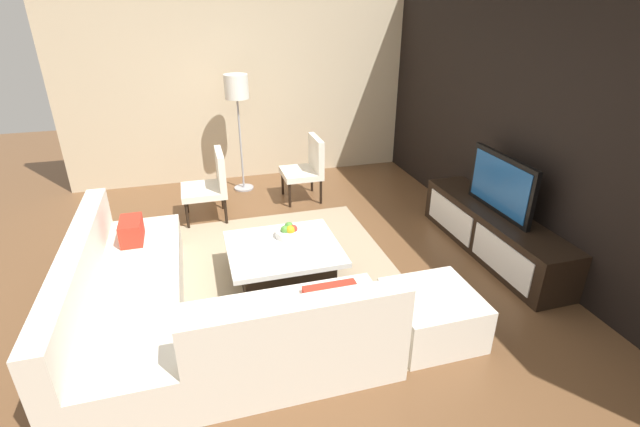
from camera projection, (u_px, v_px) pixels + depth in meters
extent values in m
plane|color=brown|center=(277.00, 286.00, 4.48)|extent=(14.00, 14.00, 0.00)
cube|color=black|center=(537.00, 126.00, 4.55)|extent=(6.40, 0.12, 2.80)
cube|color=beige|center=(244.00, 85.00, 6.71)|extent=(0.12, 5.20, 2.80)
cube|color=tan|center=(275.00, 280.00, 4.57)|extent=(2.97, 2.53, 0.01)
cube|color=black|center=(493.00, 232.00, 4.97)|extent=(2.10, 0.48, 0.50)
cube|color=white|center=(449.00, 217.00, 5.33)|extent=(0.89, 0.01, 0.35)
cube|color=white|center=(501.00, 257.00, 4.49)|extent=(0.89, 0.01, 0.35)
cube|color=black|center=(501.00, 184.00, 4.73)|extent=(0.99, 0.05, 0.62)
cube|color=#194C8C|center=(499.00, 185.00, 4.72)|extent=(0.89, 0.01, 0.52)
cube|color=silver|center=(131.00, 303.00, 3.89)|extent=(2.53, 0.85, 0.41)
cube|color=silver|center=(77.00, 269.00, 3.64)|extent=(2.53, 0.18, 0.39)
cube|color=silver|center=(290.00, 341.00, 3.47)|extent=(0.85, 1.56, 0.41)
cube|color=silver|center=(299.00, 326.00, 3.00)|extent=(0.18, 1.56, 0.39)
cube|color=red|center=(131.00, 231.00, 4.42)|extent=(0.36, 0.20, 0.22)
cube|color=red|center=(339.00, 307.00, 3.46)|extent=(0.60, 0.44, 0.06)
cube|color=black|center=(284.00, 265.00, 4.52)|extent=(0.76, 0.86, 0.33)
cube|color=white|center=(284.00, 248.00, 4.44)|extent=(0.95, 1.07, 0.05)
cylinder|color=black|center=(186.00, 199.00, 5.93)|extent=(0.04, 0.04, 0.38)
cylinder|color=black|center=(187.00, 214.00, 5.52)|extent=(0.04, 0.04, 0.38)
cylinder|color=black|center=(222.00, 195.00, 6.05)|extent=(0.04, 0.04, 0.38)
cylinder|color=black|center=(226.00, 210.00, 5.63)|extent=(0.04, 0.04, 0.38)
cube|color=silver|center=(204.00, 191.00, 5.70)|extent=(0.56, 0.54, 0.08)
cube|color=silver|center=(221.00, 169.00, 5.64)|extent=(0.56, 0.08, 0.45)
cylinder|color=#A5A5AA|center=(244.00, 188.00, 6.76)|extent=(0.28, 0.28, 0.02)
cylinder|color=#A5A5AA|center=(241.00, 145.00, 6.48)|extent=(0.03, 0.03, 1.30)
cylinder|color=white|center=(236.00, 86.00, 6.13)|extent=(0.32, 0.32, 0.32)
cube|color=silver|center=(432.00, 315.00, 3.76)|extent=(0.70, 0.70, 0.40)
cylinder|color=silver|center=(289.00, 233.00, 4.60)|extent=(0.28, 0.28, 0.07)
sphere|color=gold|center=(290.00, 230.00, 4.55)|extent=(0.09, 0.09, 0.09)
sphere|color=#B23326|center=(293.00, 229.00, 4.57)|extent=(0.08, 0.08, 0.08)
sphere|color=#4C8C33|center=(289.00, 226.00, 4.62)|extent=(0.09, 0.09, 0.09)
sphere|color=#4C8C33|center=(285.00, 230.00, 4.55)|extent=(0.08, 0.08, 0.08)
cylinder|color=black|center=(283.00, 182.00, 6.50)|extent=(0.04, 0.04, 0.38)
cylinder|color=black|center=(290.00, 194.00, 6.09)|extent=(0.04, 0.04, 0.38)
cylinder|color=black|center=(312.00, 179.00, 6.60)|extent=(0.04, 0.04, 0.38)
cylinder|color=black|center=(321.00, 191.00, 6.20)|extent=(0.04, 0.04, 0.38)
cube|color=silver|center=(301.00, 173.00, 6.27)|extent=(0.55, 0.51, 0.08)
cube|color=silver|center=(316.00, 153.00, 6.21)|extent=(0.55, 0.08, 0.45)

